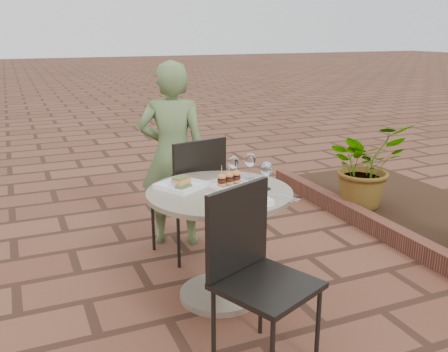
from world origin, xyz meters
name	(u,v)px	position (x,y,z in m)	size (l,w,h in m)	color
ground	(208,277)	(0.00, 0.00, 0.00)	(60.00, 60.00, 0.00)	brown
cafe_table	(220,228)	(-0.03, -0.28, 0.48)	(0.90, 0.90, 0.73)	gray
chair_far	(193,188)	(0.02, 0.36, 0.55)	(0.53, 0.53, 0.93)	black
chair_near	(253,262)	(-0.11, -0.91, 0.55)	(0.58, 0.58, 0.93)	black
diner	(173,155)	(-0.02, 0.68, 0.73)	(0.53, 0.35, 1.46)	#536D3B
plate_salmon	(181,185)	(-0.22, -0.13, 0.75)	(0.35, 0.35, 0.07)	white
plate_sliders	(229,182)	(0.06, -0.23, 0.76)	(0.28, 0.28, 0.15)	white
plate_tuna	(239,200)	(-0.01, -0.53, 0.75)	(0.32, 0.32, 0.03)	white
wine_glass_right	(266,170)	(0.25, -0.36, 0.85)	(0.07, 0.07, 0.18)	white
wine_glass_mid	(233,163)	(0.14, -0.11, 0.85)	(0.07, 0.07, 0.17)	white
wine_glass_far	(250,161)	(0.25, -0.14, 0.86)	(0.08, 0.08, 0.18)	white
steel_ramekin	(176,185)	(-0.26, -0.14, 0.75)	(0.06, 0.06, 0.05)	silver
cutlery_set	(285,198)	(0.27, -0.56, 0.73)	(0.09, 0.19, 0.00)	silver
planter_curb	(365,220)	(1.60, 0.30, 0.07)	(0.12, 3.00, 0.15)	brown
mulch_bed	(425,214)	(2.30, 0.30, 0.03)	(1.30, 3.00, 0.06)	black
potted_plant_a	(365,165)	(1.85, 0.66, 0.46)	(0.73, 0.63, 0.81)	#33662D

